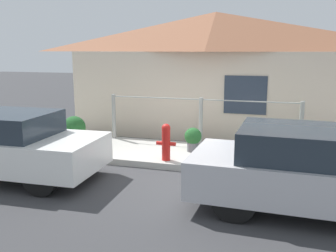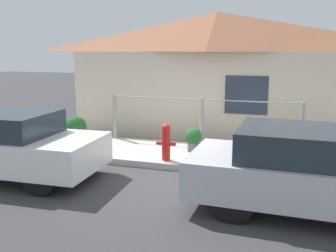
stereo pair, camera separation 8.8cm
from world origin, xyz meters
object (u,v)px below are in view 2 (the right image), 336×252
at_px(car_left, 8,144).
at_px(fire_hydrant, 166,141).
at_px(potted_plant_by_fence, 75,128).
at_px(potted_plant_corner, 288,142).
at_px(potted_plant_near_hydrant, 193,138).
at_px(car_right, 322,172).

xyz_separation_m(car_left, fire_hydrant, (2.80, 1.58, -0.10)).
distance_m(potted_plant_by_fence, potted_plant_corner, 5.34).
bearing_deg(fire_hydrant, potted_plant_corner, 22.85).
relative_size(fire_hydrant, potted_plant_near_hydrant, 1.42).
xyz_separation_m(car_right, fire_hydrant, (-3.01, 1.58, -0.11)).
bearing_deg(car_right, potted_plant_corner, 101.72).
distance_m(car_left, potted_plant_by_fence, 2.52).
relative_size(car_right, potted_plant_corner, 6.81).
bearing_deg(potted_plant_near_hydrant, car_right, -43.21).
relative_size(car_left, fire_hydrant, 4.62).
bearing_deg(fire_hydrant, potted_plant_by_fence, 161.61).
distance_m(car_right, potted_plant_corner, 2.70).
distance_m(car_left, potted_plant_near_hydrant, 4.04).
relative_size(potted_plant_near_hydrant, potted_plant_corner, 0.93).
relative_size(car_left, car_right, 0.90).
relative_size(car_left, potted_plant_corner, 6.12).
bearing_deg(potted_plant_by_fence, potted_plant_near_hydrant, -0.98).
xyz_separation_m(car_left, potted_plant_by_fence, (-0.01, 2.51, -0.17)).
relative_size(fire_hydrant, potted_plant_corner, 1.32).
bearing_deg(potted_plant_by_fence, potted_plant_corner, 1.42).
bearing_deg(potted_plant_by_fence, car_left, -89.81).
height_order(potted_plant_by_fence, potted_plant_corner, potted_plant_by_fence).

